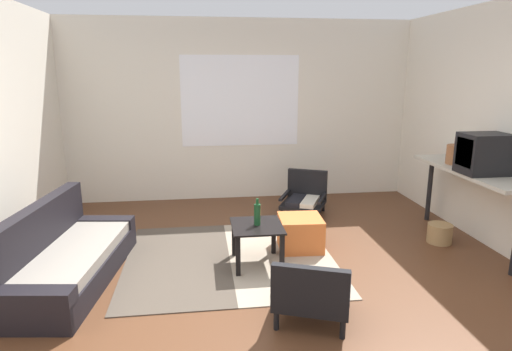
# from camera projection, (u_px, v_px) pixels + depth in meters

# --- Properties ---
(ground_plane) EXTENTS (7.80, 7.80, 0.00)m
(ground_plane) POSITION_uv_depth(u_px,v_px,m) (273.00, 288.00, 4.02)
(ground_plane) COLOR #56331E
(far_wall_with_window) EXTENTS (5.60, 0.13, 2.70)m
(far_wall_with_window) POSITION_uv_depth(u_px,v_px,m) (240.00, 111.00, 6.65)
(far_wall_with_window) COLOR silver
(far_wall_with_window) RESTS_ON ground
(area_rug) EXTENTS (2.18, 2.03, 0.01)m
(area_rug) POSITION_uv_depth(u_px,v_px,m) (230.00, 258.00, 4.65)
(area_rug) COLOR #4C4238
(area_rug) RESTS_ON ground
(couch) EXTENTS (0.96, 1.90, 0.74)m
(couch) POSITION_uv_depth(u_px,v_px,m) (65.00, 259.00, 4.12)
(couch) COLOR black
(couch) RESTS_ON ground
(coffee_table) EXTENTS (0.51, 0.56, 0.43)m
(coffee_table) POSITION_uv_depth(u_px,v_px,m) (257.00, 233.00, 4.44)
(coffee_table) COLOR black
(coffee_table) RESTS_ON ground
(armchair_by_window) EXTENTS (0.75, 0.75, 0.58)m
(armchair_by_window) POSITION_uv_depth(u_px,v_px,m) (305.00, 196.00, 6.10)
(armchair_by_window) COLOR black
(armchair_by_window) RESTS_ON ground
(armchair_striped_foreground) EXTENTS (0.74, 0.71, 0.55)m
(armchair_striped_foreground) POSITION_uv_depth(u_px,v_px,m) (312.00, 293.00, 3.42)
(armchair_striped_foreground) COLOR black
(armchair_striped_foreground) RESTS_ON ground
(ottoman_orange) EXTENTS (0.49, 0.49, 0.37)m
(ottoman_orange) POSITION_uv_depth(u_px,v_px,m) (300.00, 233.00, 4.87)
(ottoman_orange) COLOR #D1662D
(ottoman_orange) RESTS_ON ground
(console_shelf) EXTENTS (0.47, 1.76, 0.88)m
(console_shelf) POSITION_uv_depth(u_px,v_px,m) (470.00, 177.00, 4.89)
(console_shelf) COLOR #B2AD9E
(console_shelf) RESTS_ON ground
(crt_television) EXTENTS (0.49, 0.37, 0.43)m
(crt_television) POSITION_uv_depth(u_px,v_px,m) (485.00, 154.00, 4.62)
(crt_television) COLOR black
(crt_television) RESTS_ON console_shelf
(clay_vase) EXTENTS (0.25, 0.25, 0.32)m
(clay_vase) POSITION_uv_depth(u_px,v_px,m) (458.00, 154.00, 5.12)
(clay_vase) COLOR #935B38
(clay_vase) RESTS_ON console_shelf
(glass_bottle) EXTENTS (0.07, 0.07, 0.28)m
(glass_bottle) POSITION_uv_depth(u_px,v_px,m) (257.00, 214.00, 4.39)
(glass_bottle) COLOR #194723
(glass_bottle) RESTS_ON coffee_table
(wicker_basket) EXTENTS (0.28, 0.28, 0.22)m
(wicker_basket) POSITION_uv_depth(u_px,v_px,m) (440.00, 233.00, 5.07)
(wicker_basket) COLOR #9E7A4C
(wicker_basket) RESTS_ON ground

